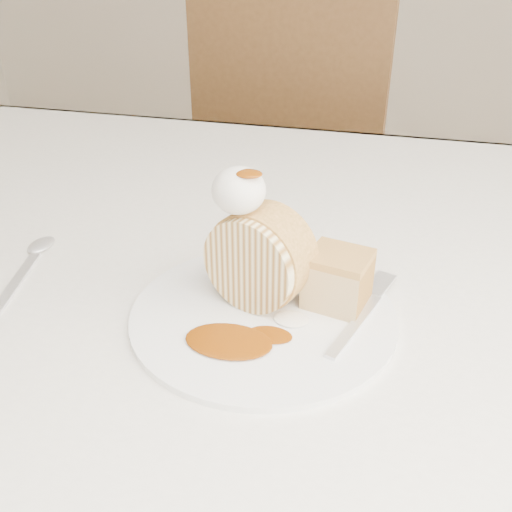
# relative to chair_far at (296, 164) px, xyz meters

# --- Properties ---
(table) EXTENTS (1.40, 0.90, 0.75)m
(table) POSITION_rel_chair_far_xyz_m (0.10, -0.78, 0.11)
(table) COLOR white
(table) RESTS_ON ground
(chair_far) EXTENTS (0.49, 0.49, 0.96)m
(chair_far) POSITION_rel_chair_far_xyz_m (0.00, 0.00, 0.00)
(chair_far) COLOR brown
(chair_far) RESTS_ON ground
(plate) EXTENTS (0.31, 0.31, 0.01)m
(plate) POSITION_rel_chair_far_xyz_m (0.14, -0.95, 0.20)
(plate) COLOR white
(plate) RESTS_ON table
(roulade_slice) EXTENTS (0.11, 0.08, 0.10)m
(roulade_slice) POSITION_rel_chair_far_xyz_m (0.14, -0.93, 0.25)
(roulade_slice) COLOR beige
(roulade_slice) RESTS_ON plate
(cake_chunk) EXTENTS (0.07, 0.06, 0.05)m
(cake_chunk) POSITION_rel_chair_far_xyz_m (0.21, -0.92, 0.23)
(cake_chunk) COLOR tan
(cake_chunk) RESTS_ON plate
(whipped_cream) EXTENTS (0.05, 0.05, 0.04)m
(whipped_cream) POSITION_rel_chair_far_xyz_m (0.12, -0.93, 0.33)
(whipped_cream) COLOR silver
(whipped_cream) RESTS_ON roulade_slice
(caramel_drizzle) EXTENTS (0.03, 0.02, 0.01)m
(caramel_drizzle) POSITION_rel_chair_far_xyz_m (0.13, -0.94, 0.35)
(caramel_drizzle) COLOR #703004
(caramel_drizzle) RESTS_ON whipped_cream
(caramel_pool) EXTENTS (0.09, 0.07, 0.00)m
(caramel_pool) POSITION_rel_chair_far_xyz_m (0.13, -1.01, 0.21)
(caramel_pool) COLOR #703004
(caramel_pool) RESTS_ON plate
(fork) EXTENTS (0.07, 0.15, 0.00)m
(fork) POSITION_rel_chair_far_xyz_m (0.23, -0.95, 0.21)
(fork) COLOR silver
(fork) RESTS_ON plate
(spoon) EXTENTS (0.06, 0.15, 0.00)m
(spoon) POSITION_rel_chair_far_xyz_m (-0.13, -0.96, 0.20)
(spoon) COLOR silver
(spoon) RESTS_ON table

